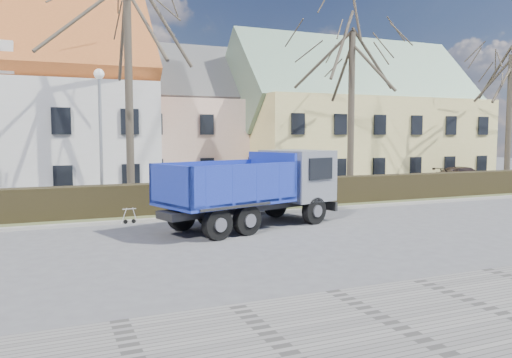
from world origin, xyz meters
name	(u,v)px	position (x,y,z in m)	size (l,w,h in m)	color
ground	(235,240)	(0.00, 0.00, 0.00)	(120.00, 120.00, 0.00)	#4D4D50
sidewalk_near	(410,335)	(0.00, -8.50, 0.04)	(80.00, 5.00, 0.08)	slate
curb_far	(196,217)	(0.00, 4.60, 0.06)	(80.00, 0.30, 0.12)	gray
grass_strip	(186,212)	(0.00, 6.20, 0.05)	(80.00, 3.00, 0.10)	#48502D
hedge	(187,199)	(0.00, 6.00, 0.65)	(60.00, 0.90, 1.30)	black
building_pink	(190,127)	(4.00, 20.00, 4.00)	(10.80, 8.80, 8.00)	beige
building_yellow	(355,124)	(16.00, 17.00, 4.25)	(18.80, 10.80, 8.50)	#DFCF7A
tree_1	(128,71)	(-2.00, 8.50, 6.33)	(9.20, 9.20, 12.65)	#3D352A
tree_2	(351,97)	(10.00, 8.50, 5.50)	(8.00, 8.00, 11.00)	#3D352A
tree_3	(510,107)	(22.00, 8.50, 5.23)	(7.60, 7.60, 10.45)	#3D352A
dump_truck	(246,189)	(1.13, 1.90, 1.46)	(7.29, 2.71, 2.91)	#162797
streetlight	(101,142)	(-3.44, 7.00, 3.13)	(0.49, 0.49, 6.25)	#9C9DA0
cart_frame	(124,215)	(-2.90, 4.46, 0.33)	(0.73, 0.41, 0.66)	silver
parked_car_b	(463,176)	(20.66, 10.83, 0.65)	(1.81, 4.45, 1.29)	#31241F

